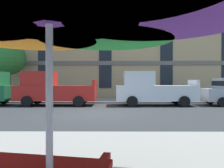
# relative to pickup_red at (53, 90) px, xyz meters

# --- Properties ---
(ground_plane) EXTENTS (120.00, 120.00, 0.00)m
(ground_plane) POSITION_rel_pickup_red_xyz_m (3.22, -3.70, -1.03)
(ground_plane) COLOR #2D3033
(sidewalk_far) EXTENTS (56.00, 3.60, 0.12)m
(sidewalk_far) POSITION_rel_pickup_red_xyz_m (3.22, 3.10, -0.97)
(sidewalk_far) COLOR gray
(sidewalk_far) RESTS_ON ground
(apartment_building) EXTENTS (37.87, 12.08, 19.20)m
(apartment_building) POSITION_rel_pickup_red_xyz_m (3.22, 11.29, 8.57)
(apartment_building) COLOR tan
(apartment_building) RESTS_ON ground
(pickup_red) EXTENTS (5.10, 2.12, 2.20)m
(pickup_red) POSITION_rel_pickup_red_xyz_m (0.00, 0.00, 0.00)
(pickup_red) COLOR #B21E19
(pickup_red) RESTS_ON ground
(pickup_white) EXTENTS (5.10, 2.12, 2.20)m
(pickup_white) POSITION_rel_pickup_red_xyz_m (6.43, 0.00, 0.00)
(pickup_white) COLOR silver
(pickup_white) RESTS_ON ground
(street_tree_left) EXTENTS (2.64, 2.64, 4.77)m
(street_tree_left) POSITION_rel_pickup_red_xyz_m (-4.57, 3.74, 2.35)
(street_tree_left) COLOR brown
(street_tree_left) RESTS_ON ground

